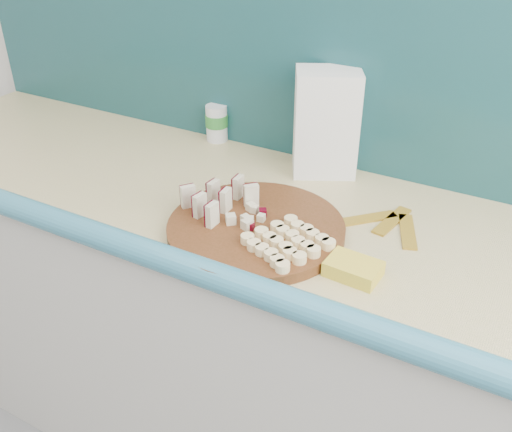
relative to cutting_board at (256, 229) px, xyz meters
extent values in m
cube|color=silver|center=(-0.21, 0.43, 0.38)|extent=(3.60, 0.04, 2.60)
cube|color=beige|center=(-0.11, 0.13, -0.48)|extent=(2.20, 0.60, 0.88)
cube|color=#C9BA75|center=(-0.11, 0.13, -0.03)|extent=(2.20, 0.60, 0.03)
cube|color=teal|center=(-0.11, -0.17, -0.03)|extent=(2.20, 0.06, 0.03)
cube|color=teal|center=(-0.11, 0.41, 0.24)|extent=(2.20, 0.02, 0.50)
cylinder|color=#44270E|center=(0.00, 0.00, 0.00)|extent=(0.51, 0.51, 0.02)
cube|color=beige|center=(-0.17, -0.01, 0.04)|extent=(0.03, 0.04, 0.05)
cube|color=#4B0513|center=(-0.18, -0.01, 0.04)|extent=(0.02, 0.03, 0.05)
cube|color=beige|center=(-0.13, 0.04, 0.04)|extent=(0.03, 0.04, 0.05)
cube|color=#4B0513|center=(-0.14, 0.04, 0.04)|extent=(0.02, 0.03, 0.05)
cube|color=beige|center=(-0.09, 0.08, 0.04)|extent=(0.03, 0.04, 0.05)
cube|color=#4B0513|center=(-0.10, 0.09, 0.04)|extent=(0.02, 0.03, 0.05)
cube|color=beige|center=(-0.12, -0.03, 0.04)|extent=(0.03, 0.04, 0.05)
cube|color=#4B0513|center=(-0.13, -0.03, 0.04)|extent=(0.02, 0.03, 0.05)
cube|color=beige|center=(-0.09, 0.02, 0.04)|extent=(0.03, 0.04, 0.05)
cube|color=#4B0513|center=(-0.09, 0.02, 0.04)|extent=(0.02, 0.03, 0.05)
cube|color=beige|center=(-0.05, 0.06, 0.04)|extent=(0.03, 0.04, 0.05)
cube|color=#4B0513|center=(-0.06, 0.07, 0.04)|extent=(0.02, 0.03, 0.05)
cube|color=beige|center=(-0.08, -0.05, 0.04)|extent=(0.03, 0.04, 0.05)
cube|color=#4B0513|center=(-0.09, -0.05, 0.04)|extent=(0.02, 0.03, 0.05)
cube|color=beige|center=(-0.01, 0.01, 0.02)|extent=(0.02, 0.02, 0.02)
cube|color=beige|center=(-0.01, 0.01, 0.02)|extent=(0.02, 0.02, 0.02)
cube|color=#4B0513|center=(-0.01, 0.03, 0.02)|extent=(0.02, 0.02, 0.02)
cube|color=beige|center=(-0.02, 0.02, 0.02)|extent=(0.02, 0.02, 0.02)
cube|color=beige|center=(-0.03, 0.02, 0.02)|extent=(0.02, 0.02, 0.02)
cube|color=beige|center=(-0.05, 0.01, 0.02)|extent=(0.02, 0.02, 0.02)
cube|color=beige|center=(-0.03, 0.00, 0.02)|extent=(0.02, 0.02, 0.02)
cube|color=beige|center=(-0.03, -0.01, 0.02)|extent=(0.02, 0.02, 0.02)
cube|color=#4B0513|center=(-0.01, -0.01, 0.02)|extent=(0.02, 0.02, 0.02)
cylinder|color=#FDDE9B|center=(0.02, -0.07, 0.02)|extent=(0.03, 0.03, 0.02)
cylinder|color=#FDDE9B|center=(0.04, -0.08, 0.02)|extent=(0.03, 0.03, 0.02)
cylinder|color=#FDDE9B|center=(0.06, -0.09, 0.02)|extent=(0.03, 0.03, 0.02)
cylinder|color=#FDDE9B|center=(0.08, -0.10, 0.02)|extent=(0.03, 0.03, 0.02)
cylinder|color=#FDDE9B|center=(0.11, -0.11, 0.02)|extent=(0.03, 0.03, 0.02)
cylinder|color=#FDDE9B|center=(0.13, -0.12, 0.02)|extent=(0.03, 0.03, 0.02)
cylinder|color=#FDDE9B|center=(0.04, -0.04, 0.02)|extent=(0.03, 0.03, 0.02)
cylinder|color=#FDDE9B|center=(0.06, -0.05, 0.02)|extent=(0.03, 0.03, 0.02)
cylinder|color=#FDDE9B|center=(0.08, -0.06, 0.02)|extent=(0.03, 0.03, 0.02)
cylinder|color=#FDDE9B|center=(0.10, -0.07, 0.02)|extent=(0.03, 0.03, 0.02)
cylinder|color=#FDDE9B|center=(0.12, -0.08, 0.02)|extent=(0.03, 0.03, 0.02)
cylinder|color=#FDDE9B|center=(0.14, -0.08, 0.02)|extent=(0.03, 0.03, 0.02)
cylinder|color=#FDDE9B|center=(0.05, 0.00, 0.02)|extent=(0.03, 0.03, 0.02)
cylinder|color=#FDDE9B|center=(0.07, -0.01, 0.02)|extent=(0.03, 0.03, 0.02)
cylinder|color=#FDDE9B|center=(0.09, -0.02, 0.02)|extent=(0.03, 0.03, 0.02)
cylinder|color=#FDDE9B|center=(0.12, -0.03, 0.02)|extent=(0.03, 0.03, 0.02)
cylinder|color=#FDDE9B|center=(0.14, -0.04, 0.02)|extent=(0.03, 0.03, 0.02)
cylinder|color=#FDDE9B|center=(0.16, -0.05, 0.02)|extent=(0.03, 0.03, 0.02)
cylinder|color=#FDDE9B|center=(0.07, 0.03, 0.02)|extent=(0.03, 0.03, 0.02)
cylinder|color=#FDDE9B|center=(0.09, 0.02, 0.02)|extent=(0.03, 0.03, 0.02)
cylinder|color=#FDDE9B|center=(0.11, 0.01, 0.02)|extent=(0.03, 0.03, 0.02)
cylinder|color=#FDDE9B|center=(0.13, 0.01, 0.02)|extent=(0.03, 0.03, 0.02)
cylinder|color=#FDDE9B|center=(0.15, 0.00, 0.02)|extent=(0.03, 0.03, 0.02)
cylinder|color=#FDDE9B|center=(0.17, -0.01, 0.02)|extent=(0.03, 0.03, 0.02)
cube|color=white|center=(0.01, 0.35, 0.12)|extent=(0.19, 0.17, 0.27)
cylinder|color=silver|center=(-0.34, 0.39, 0.04)|extent=(0.06, 0.06, 0.11)
cylinder|color=#328A36|center=(-0.34, 0.39, 0.05)|extent=(0.07, 0.07, 0.04)
cube|color=gold|center=(0.24, -0.04, 0.00)|extent=(0.11, 0.08, 0.03)
cube|color=#B98923|center=(0.19, 0.17, -0.01)|extent=(0.12, 0.12, 0.01)
cube|color=#B98923|center=(0.25, 0.19, -0.01)|extent=(0.05, 0.14, 0.01)
cube|color=#B98923|center=(0.29, 0.16, -0.01)|extent=(0.08, 0.14, 0.01)
camera|label=1|loc=(0.51, -0.92, 0.67)|focal=40.00mm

